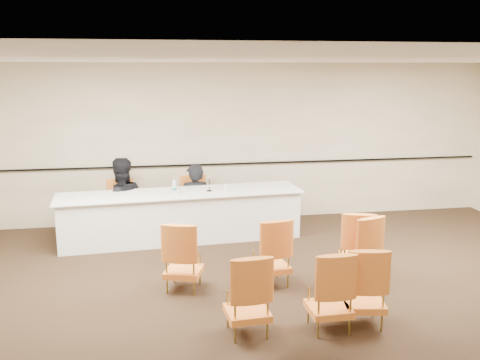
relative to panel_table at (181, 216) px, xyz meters
name	(u,v)px	position (x,y,z in m)	size (l,w,h in m)	color
floor	(293,305)	(1.20, -2.88, -0.41)	(10.00, 10.00, 0.00)	black
ceiling	(299,59)	(1.20, -2.88, 2.59)	(10.00, 10.00, 0.00)	white
wall_back	(239,143)	(1.20, 1.12, 1.09)	(10.00, 0.04, 3.00)	beige
wall_rail	(239,164)	(1.20, 1.08, 0.69)	(9.80, 0.04, 0.03)	black
panel_table	(181,216)	(0.00, 0.00, 0.00)	(4.13, 0.95, 0.83)	white
panelist_main	(195,208)	(0.29, 0.62, -0.04)	(0.61, 0.40, 1.68)	black
panelist_main_chair	(195,203)	(0.29, 0.62, 0.06)	(0.50, 0.50, 0.95)	orange
panelist_second	(121,208)	(-1.03, 0.53, 0.06)	(0.87, 0.68, 1.79)	black
panelist_second_chair	(121,207)	(-1.03, 0.53, 0.06)	(0.50, 0.50, 0.95)	orange
papers	(214,191)	(0.58, -0.02, 0.42)	(0.30, 0.22, 0.00)	white
microphone	(209,184)	(0.49, -0.01, 0.54)	(0.09, 0.18, 0.26)	black
water_bottle	(174,186)	(-0.10, -0.01, 0.53)	(0.07, 0.07, 0.24)	teal
drinking_glass	(179,191)	(-0.04, -0.10, 0.46)	(0.06, 0.06, 0.10)	silver
coffee_cup	(226,188)	(0.77, -0.03, 0.47)	(0.07, 0.07, 0.11)	white
aud_chair_front_left	(183,255)	(-0.11, -2.14, 0.06)	(0.50, 0.50, 0.95)	orange
aud_chair_front_mid	(271,251)	(1.07, -2.18, 0.06)	(0.50, 0.50, 0.95)	orange
aud_chair_front_right	(360,248)	(2.31, -2.25, 0.06)	(0.50, 0.50, 0.95)	orange
aud_chair_back_left	(247,293)	(0.50, -3.48, 0.06)	(0.50, 0.50, 0.95)	orange
aud_chair_back_mid	(329,290)	(1.42, -3.55, 0.06)	(0.50, 0.50, 0.95)	orange
aud_chair_back_right	(364,285)	(1.85, -3.48, 0.06)	(0.50, 0.50, 0.95)	orange
aud_chair_extra	(357,243)	(2.34, -2.06, 0.06)	(0.50, 0.50, 0.95)	orange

